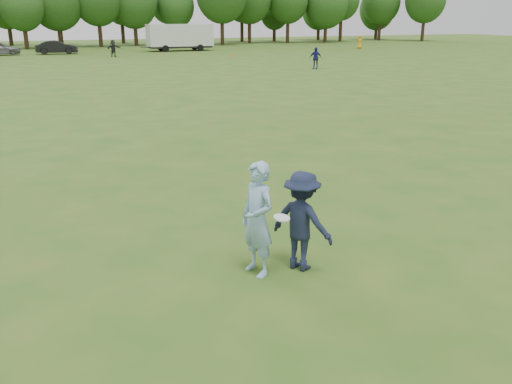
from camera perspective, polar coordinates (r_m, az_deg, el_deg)
ground at (r=8.64m, az=-0.16°, el=-10.38°), size 200.00×200.00×0.00m
thrower at (r=8.82m, az=0.16°, el=-2.90°), size 0.62×0.79×1.93m
defender at (r=9.08m, az=4.84°, el=-3.06°), size 1.13×1.27×1.71m
player_far_b at (r=45.75m, az=6.28°, el=13.84°), size 1.05×0.97×1.73m
player_far_c at (r=75.74m, az=10.84°, el=15.26°), size 1.02×0.88×1.77m
player_far_d at (r=61.38m, az=-14.80°, el=14.42°), size 1.71×1.02×1.76m
car_f at (r=67.63m, az=-20.23°, el=14.09°), size 4.71×2.13×1.50m
field_cone at (r=60.36m, az=-2.54°, el=14.22°), size 0.28×0.28×0.30m
disc_in_play at (r=8.70m, az=2.72°, el=-2.73°), size 0.28×0.27×0.08m
cargo_trailer at (r=70.37m, az=-8.02°, el=15.93°), size 9.00×2.75×3.20m
treeline at (r=84.12m, az=-20.40°, el=18.41°), size 130.35×18.39×11.74m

